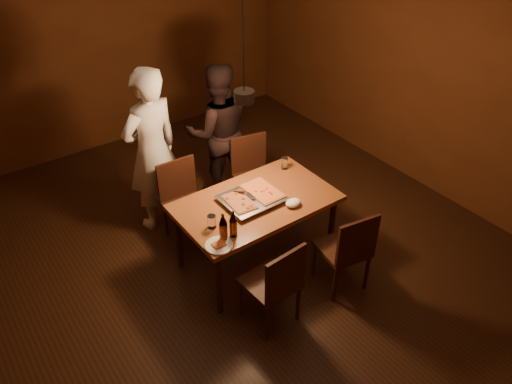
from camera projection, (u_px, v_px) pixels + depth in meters
room_shell at (245, 133)px, 4.45m from camera, size 6.00×6.00×6.00m
dining_table at (256, 207)px, 4.75m from camera, size 1.50×0.90×0.75m
chair_far_left at (182, 194)px, 5.16m from camera, size 0.44×0.44×0.49m
chair_far_right at (252, 168)px, 5.57m from camera, size 0.50×0.50×0.49m
chair_near_left at (277, 279)px, 4.16m from camera, size 0.45×0.45×0.49m
chair_near_right at (349, 245)px, 4.51m from camera, size 0.49×0.49×0.49m
pizza_tray at (252, 199)px, 4.69m from camera, size 0.58×0.49×0.05m
pizza_meat at (239, 202)px, 4.60m from camera, size 0.24×0.35×0.02m
pizza_cheese at (262, 191)px, 4.74m from camera, size 0.27×0.42×0.02m
spatula at (251, 196)px, 4.67m from camera, size 0.20×0.25×0.04m
beer_bottle_a at (223, 227)px, 4.18m from camera, size 0.07×0.07×0.27m
beer_bottle_b at (233, 224)px, 4.22m from camera, size 0.07×0.07×0.26m
water_glass_left at (212, 222)px, 4.35m from camera, size 0.08×0.08×0.12m
water_glass_right at (285, 163)px, 5.13m from camera, size 0.06×0.06×0.13m
plate_slice at (219, 245)px, 4.18m from camera, size 0.24×0.24×0.03m
napkin at (293, 203)px, 4.62m from camera, size 0.15×0.12×0.06m
diner_white at (152, 151)px, 5.14m from camera, size 0.74×0.56×1.82m
diner_dark at (218, 132)px, 5.69m from camera, size 0.95×0.84×1.62m
pendant_lamp at (244, 95)px, 4.24m from camera, size 0.18×0.18×1.10m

